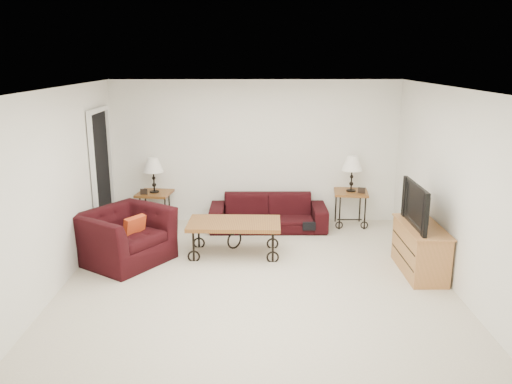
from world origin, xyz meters
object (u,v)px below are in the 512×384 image
at_px(coffee_table, 234,238).
at_px(television, 422,205).
at_px(sofa, 268,213).
at_px(lamp_left, 154,175).
at_px(tv_stand, 420,249).
at_px(side_table_right, 350,208).
at_px(side_table_left, 155,209).
at_px(armchair, 125,236).
at_px(backpack, 308,222).
at_px(lamp_right, 352,174).

distance_m(coffee_table, television, 2.71).
height_order(sofa, lamp_left, lamp_left).
bearing_deg(coffee_table, sofa, 65.73).
bearing_deg(tv_stand, side_table_right, 105.87).
xyz_separation_m(side_table_left, lamp_left, (0.00, 0.00, 0.60)).
bearing_deg(sofa, side_table_right, 7.14).
relative_size(armchair, backpack, 2.76).
bearing_deg(lamp_left, side_table_left, 0.00).
xyz_separation_m(armchair, tv_stand, (4.11, -0.41, -0.04)).
distance_m(side_table_left, side_table_right, 3.40).
relative_size(armchair, television, 1.17).
distance_m(lamp_left, lamp_right, 3.40).
bearing_deg(side_table_left, sofa, -5.24).
bearing_deg(tv_stand, coffee_table, 165.20).
bearing_deg(coffee_table, side_table_left, 136.22).
relative_size(sofa, armchair, 1.70).
relative_size(sofa, side_table_left, 3.28).
bearing_deg(backpack, side_table_right, 51.74).
bearing_deg(lamp_left, lamp_right, 0.00).
distance_m(side_table_right, armchair, 3.89).
height_order(side_table_left, lamp_left, lamp_left).
xyz_separation_m(lamp_right, armchair, (-3.52, -1.63, -0.55)).
bearing_deg(side_table_right, armchair, -155.14).
bearing_deg(side_table_right, television, -74.65).
xyz_separation_m(lamp_right, tv_stand, (0.58, -2.04, -0.59)).
xyz_separation_m(side_table_right, armchair, (-3.52, -1.63, 0.07)).
bearing_deg(armchair, side_table_left, 30.34).
bearing_deg(coffee_table, lamp_right, 34.74).
bearing_deg(sofa, side_table_left, 174.76).
height_order(side_table_left, side_table_right, side_table_right).
distance_m(side_table_right, backpack, 0.90).
xyz_separation_m(lamp_right, coffee_table, (-1.97, -1.37, -0.67)).
height_order(coffee_table, backpack, coffee_table).
xyz_separation_m(television, backpack, (-1.33, 1.59, -0.75)).
bearing_deg(side_table_left, armchair, -94.44).
distance_m(lamp_right, coffee_table, 2.49).
relative_size(side_table_right, television, 0.62).
distance_m(lamp_left, backpack, 2.75).
xyz_separation_m(side_table_right, television, (0.56, -2.04, 0.65)).
bearing_deg(television, tv_stand, 90.00).
height_order(sofa, side_table_right, side_table_right).
bearing_deg(coffee_table, television, -14.91).
xyz_separation_m(side_table_left, tv_stand, (3.98, -2.04, 0.03)).
bearing_deg(television, side_table_right, -164.65).
relative_size(side_table_left, tv_stand, 0.54).
height_order(lamp_right, tv_stand, lamp_right).
distance_m(armchair, television, 4.15).
height_order(lamp_right, television, television).
xyz_separation_m(armchair, backpack, (2.75, 1.18, -0.17)).
bearing_deg(armchair, coffee_table, -45.51).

